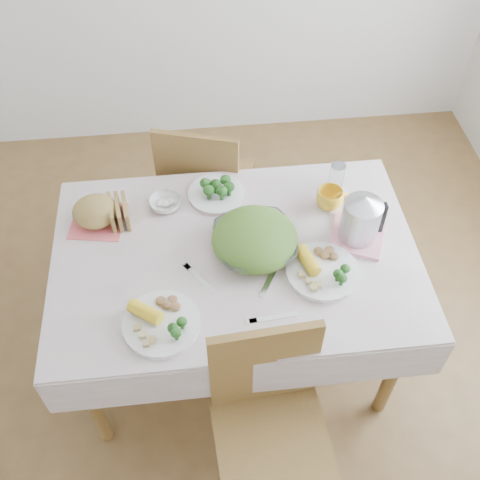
{
  "coord_description": "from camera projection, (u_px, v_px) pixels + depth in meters",
  "views": [
    {
      "loc": [
        -0.14,
        -1.45,
        2.55
      ],
      "look_at": [
        0.02,
        0.02,
        0.82
      ],
      "focal_mm": 42.0,
      "sensor_mm": 36.0,
      "label": 1
    }
  ],
  "objects": [
    {
      "name": "electric_kettle",
      "position": [
        361.0,
        217.0,
        2.27
      ],
      "size": [
        0.18,
        0.18,
        0.22
      ],
      "primitive_type": "cylinder",
      "rotation": [
        0.0,
        0.0,
        0.18
      ],
      "color": "#B2B5BA",
      "rests_on": "pink_tray"
    },
    {
      "name": "fork_right",
      "position": [
        270.0,
        278.0,
        2.22
      ],
      "size": [
        0.11,
        0.18,
        0.0
      ],
      "primitive_type": "cube",
      "rotation": [
        0.0,
        0.0,
        -0.51
      ],
      "color": "silver",
      "rests_on": "tablecloth"
    },
    {
      "name": "yellow_mug",
      "position": [
        330.0,
        199.0,
        2.44
      ],
      "size": [
        0.14,
        0.14,
        0.09
      ],
      "primitive_type": "imported",
      "rotation": [
        0.0,
        0.0,
        0.17
      ],
      "color": "yellow",
      "rests_on": "tablecloth"
    },
    {
      "name": "fruit_bowl",
      "position": [
        165.0,
        203.0,
        2.46
      ],
      "size": [
        0.18,
        0.18,
        0.04
      ],
      "primitive_type": "imported",
      "rotation": [
        0.0,
        0.0,
        0.38
      ],
      "color": "white",
      "rests_on": "tablecloth"
    },
    {
      "name": "glass_tumbler",
      "position": [
        337.0,
        176.0,
        2.51
      ],
      "size": [
        0.07,
        0.07,
        0.13
      ],
      "primitive_type": "cylinder",
      "rotation": [
        0.0,
        0.0,
        0.01
      ],
      "color": "white",
      "rests_on": "tablecloth"
    },
    {
      "name": "tablecloth",
      "position": [
        236.0,
        254.0,
        2.31
      ],
      "size": [
        1.5,
        1.0,
        0.01
      ],
      "primitive_type": "cube",
      "color": "beige",
      "rests_on": "dining_table"
    },
    {
      "name": "napkin",
      "position": [
        98.0,
        221.0,
        2.42
      ],
      "size": [
        0.26,
        0.26,
        0.0
      ],
      "primitive_type": "cube",
      "rotation": [
        0.0,
        0.0,
        -0.17
      ],
      "color": "#F16366",
      "rests_on": "tablecloth"
    },
    {
      "name": "pink_tray",
      "position": [
        357.0,
        236.0,
        2.35
      ],
      "size": [
        0.28,
        0.28,
        0.02
      ],
      "primitive_type": "cube",
      "rotation": [
        0.0,
        0.0,
        -0.41
      ],
      "color": "pink",
      "rests_on": "tablecloth"
    },
    {
      "name": "fork_left",
      "position": [
        199.0,
        279.0,
        2.22
      ],
      "size": [
        0.12,
        0.17,
        0.0
      ],
      "primitive_type": "cube",
      "rotation": [
        0.0,
        0.0,
        0.6
      ],
      "color": "silver",
      "rests_on": "tablecloth"
    },
    {
      "name": "salad_bowl",
      "position": [
        255.0,
        243.0,
        2.28
      ],
      "size": [
        0.37,
        0.37,
        0.08
      ],
      "primitive_type": "imported",
      "rotation": [
        0.0,
        0.0,
        0.14
      ],
      "color": "white",
      "rests_on": "tablecloth"
    },
    {
      "name": "chair_far",
      "position": [
        208.0,
        184.0,
        3.0
      ],
      "size": [
        0.53,
        0.53,
        0.94
      ],
      "primitive_type": "cube",
      "rotation": [
        0.0,
        0.0,
        2.85
      ],
      "color": "brown",
      "rests_on": "floor"
    },
    {
      "name": "dinner_plate_left",
      "position": [
        162.0,
        324.0,
        2.07
      ],
      "size": [
        0.4,
        0.4,
        0.02
      ],
      "primitive_type": "cylinder",
      "rotation": [
        0.0,
        0.0,
        0.6
      ],
      "color": "white",
      "rests_on": "tablecloth"
    },
    {
      "name": "floor",
      "position": [
        237.0,
        347.0,
        2.88
      ],
      "size": [
        3.6,
        3.6,
        0.0
      ],
      "primitive_type": "plane",
      "color": "brown",
      "rests_on": "ground"
    },
    {
      "name": "dinner_plate_right",
      "position": [
        322.0,
        272.0,
        2.23
      ],
      "size": [
        0.31,
        0.31,
        0.02
      ],
      "primitive_type": "cylinder",
      "rotation": [
        0.0,
        0.0,
        -0.06
      ],
      "color": "white",
      "rests_on": "tablecloth"
    },
    {
      "name": "knife",
      "position": [
        274.0,
        317.0,
        2.1
      ],
      "size": [
        0.19,
        0.04,
        0.0
      ],
      "primitive_type": "cube",
      "rotation": [
        0.0,
        0.0,
        1.65
      ],
      "color": "silver",
      "rests_on": "tablecloth"
    },
    {
      "name": "bread_loaf",
      "position": [
        96.0,
        212.0,
        2.37
      ],
      "size": [
        0.21,
        0.2,
        0.12
      ],
      "primitive_type": "ellipsoid",
      "rotation": [
        0.0,
        0.0,
        -0.11
      ],
      "color": "olive",
      "rests_on": "napkin"
    },
    {
      "name": "chair_near",
      "position": [
        272.0,
        442.0,
        2.09
      ],
      "size": [
        0.45,
        0.45,
        0.94
      ],
      "primitive_type": "cube",
      "rotation": [
        0.0,
        0.0,
        0.07
      ],
      "color": "brown",
      "rests_on": "floor"
    },
    {
      "name": "dining_table",
      "position": [
        236.0,
        306.0,
        2.6
      ],
      "size": [
        1.4,
        0.9,
        0.75
      ],
      "primitive_type": "cube",
      "color": "brown",
      "rests_on": "floor"
    },
    {
      "name": "broccoli_plate",
      "position": [
        216.0,
        194.0,
        2.51
      ],
      "size": [
        0.32,
        0.32,
        0.02
      ],
      "primitive_type": "cylinder",
      "rotation": [
        0.0,
        0.0,
        0.34
      ],
      "color": "beige",
      "rests_on": "tablecloth"
    }
  ]
}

